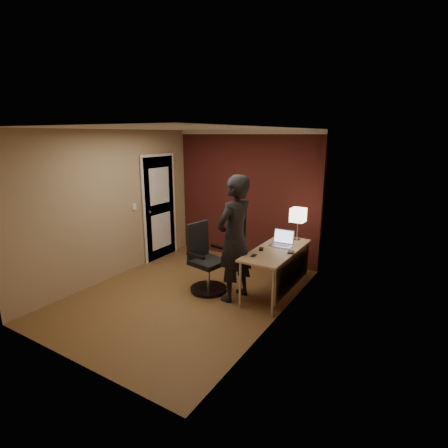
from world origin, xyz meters
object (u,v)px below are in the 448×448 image
Objects in this scene: desk_lamp at (298,215)px; laptop at (282,241)px; mouse at (261,249)px; person at (235,239)px; office_chair at (205,262)px; desk at (281,258)px; wallet at (291,252)px; phone at (254,256)px.

desk_lamp reaches higher than laptop.
mouse is 0.05× the size of person.
desk_lamp is 1.67m from office_chair.
person reaches higher than office_chair.
mouse is 0.92m from office_chair.
desk is 0.23m from wallet.
office_chair reaches higher than wallet.
laptop is at bearing 71.29° from phone.
desk is 13.04× the size of phone.
office_chair is at bearing -162.41° from wallet.
desk_lamp reaches higher than office_chair.
mouse is at bearing -165.15° from wallet.
mouse reaches higher than desk.
phone is (-0.26, -1.06, -0.41)m from desk_lamp.
desk is at bearing -92.69° from desk_lamp.
wallet is (0.15, -0.66, -0.41)m from desk_lamp.
mouse reaches higher than phone.
phone is 0.57m from wallet.
laptop is 0.71m from phone.
person is at bearing 175.26° from phone.
laptop reaches higher than mouse.
desk_lamp is 1.23m from person.
phone is at bearing -116.83° from desk.
phone is 0.37m from person.
desk is at bearing 22.89° from office_chair.
wallet is at bearing 38.28° from phone.
mouse is at bearing 18.97° from office_chair.
desk is 1.41× the size of office_chair.
wallet is (0.43, 0.11, -0.01)m from mouse.
laptop is 0.18× the size of person.
desk is 0.31m from laptop.
person is (-0.29, -0.30, 0.19)m from mouse.
office_chair is (-0.83, -0.28, -0.28)m from mouse.
desk is 4.47× the size of laptop.
wallet is at bearing -48.90° from laptop.
wallet reaches higher than phone.
laptop is at bearing 131.10° from wallet.
person reaches higher than wallet.
office_chair is (-0.85, 0.00, -0.26)m from phone.
phone is 0.89m from office_chair.
mouse reaches higher than wallet.
phone is at bearing 102.19° from person.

